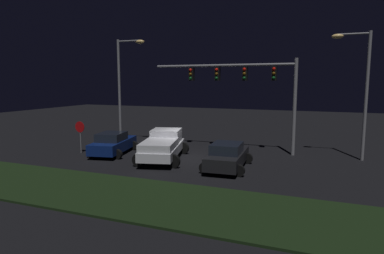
{
  "coord_description": "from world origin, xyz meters",
  "views": [
    {
      "loc": [
        8.49,
        -19.92,
        4.96
      ],
      "look_at": [
        0.48,
        0.27,
        2.02
      ],
      "focal_mm": 31.5,
      "sensor_mm": 36.0,
      "label": 1
    }
  ],
  "objects_px": {
    "traffic_signal_gantry": "(245,81)",
    "car_sedan": "(227,156)",
    "stop_sign": "(80,131)",
    "pickup_truck": "(163,144)",
    "car_sedan_far": "(113,143)",
    "street_lamp_right": "(359,80)",
    "street_lamp_left": "(124,79)"
  },
  "relations": [
    {
      "from": "street_lamp_left",
      "to": "street_lamp_right",
      "type": "height_order",
      "value": "street_lamp_left"
    },
    {
      "from": "pickup_truck",
      "to": "street_lamp_left",
      "type": "distance_m",
      "value": 7.96
    },
    {
      "from": "pickup_truck",
      "to": "street_lamp_right",
      "type": "height_order",
      "value": "street_lamp_right"
    },
    {
      "from": "traffic_signal_gantry",
      "to": "car_sedan",
      "type": "bearing_deg",
      "value": -87.82
    },
    {
      "from": "pickup_truck",
      "to": "stop_sign",
      "type": "height_order",
      "value": "stop_sign"
    },
    {
      "from": "stop_sign",
      "to": "car_sedan_far",
      "type": "bearing_deg",
      "value": 15.02
    },
    {
      "from": "street_lamp_right",
      "to": "stop_sign",
      "type": "relative_size",
      "value": 3.59
    },
    {
      "from": "car_sedan",
      "to": "street_lamp_left",
      "type": "xyz_separation_m",
      "value": [
        -9.89,
        4.84,
        4.43
      ]
    },
    {
      "from": "stop_sign",
      "to": "pickup_truck",
      "type": "bearing_deg",
      "value": 4.16
    },
    {
      "from": "traffic_signal_gantry",
      "to": "street_lamp_left",
      "type": "bearing_deg",
      "value": -178.5
    },
    {
      "from": "pickup_truck",
      "to": "car_sedan_far",
      "type": "bearing_deg",
      "value": 73.01
    },
    {
      "from": "pickup_truck",
      "to": "car_sedan_far",
      "type": "relative_size",
      "value": 1.23
    },
    {
      "from": "traffic_signal_gantry",
      "to": "street_lamp_left",
      "type": "distance_m",
      "value": 9.7
    },
    {
      "from": "car_sedan",
      "to": "street_lamp_right",
      "type": "relative_size",
      "value": 0.56
    },
    {
      "from": "car_sedan",
      "to": "street_lamp_right",
      "type": "height_order",
      "value": "street_lamp_right"
    },
    {
      "from": "pickup_truck",
      "to": "street_lamp_right",
      "type": "xyz_separation_m",
      "value": [
        11.42,
        4.38,
        4.03
      ]
    },
    {
      "from": "traffic_signal_gantry",
      "to": "stop_sign",
      "type": "bearing_deg",
      "value": -155.5
    },
    {
      "from": "car_sedan_far",
      "to": "stop_sign",
      "type": "xyz_separation_m",
      "value": [
        -2.25,
        -0.6,
        0.82
      ]
    },
    {
      "from": "street_lamp_left",
      "to": "stop_sign",
      "type": "distance_m",
      "value": 5.82
    },
    {
      "from": "car_sedan",
      "to": "pickup_truck",
      "type": "bearing_deg",
      "value": 76.32
    },
    {
      "from": "traffic_signal_gantry",
      "to": "car_sedan_far",
      "type": "bearing_deg",
      "value": -153.1
    },
    {
      "from": "car_sedan",
      "to": "traffic_signal_gantry",
      "type": "bearing_deg",
      "value": -1.66
    },
    {
      "from": "stop_sign",
      "to": "traffic_signal_gantry",
      "type": "bearing_deg",
      "value": 24.5
    },
    {
      "from": "street_lamp_right",
      "to": "stop_sign",
      "type": "distance_m",
      "value": 18.59
    },
    {
      "from": "traffic_signal_gantry",
      "to": "street_lamp_left",
      "type": "relative_size",
      "value": 1.25
    },
    {
      "from": "car_sedan_far",
      "to": "stop_sign",
      "type": "distance_m",
      "value": 2.47
    },
    {
      "from": "traffic_signal_gantry",
      "to": "stop_sign",
      "type": "height_order",
      "value": "traffic_signal_gantry"
    },
    {
      "from": "car_sedan_far",
      "to": "stop_sign",
      "type": "relative_size",
      "value": 2.09
    },
    {
      "from": "car_sedan_far",
      "to": "car_sedan",
      "type": "bearing_deg",
      "value": -107.59
    },
    {
      "from": "traffic_signal_gantry",
      "to": "street_lamp_right",
      "type": "bearing_deg",
      "value": 0.5
    },
    {
      "from": "street_lamp_left",
      "to": "stop_sign",
      "type": "bearing_deg",
      "value": -99.56
    },
    {
      "from": "car_sedan_far",
      "to": "traffic_signal_gantry",
      "type": "bearing_deg",
      "value": -74.39
    }
  ]
}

